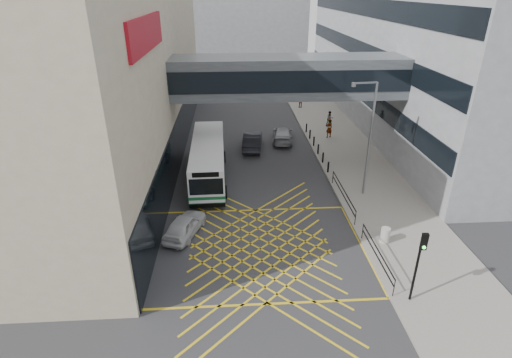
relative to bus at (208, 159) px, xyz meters
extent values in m
plane|color=#333335|center=(3.38, -9.94, -1.62)|extent=(120.00, 120.00, 0.00)
cube|color=tan|center=(-14.62, 6.06, 6.38)|extent=(24.00, 42.00, 16.00)
cube|color=black|center=(-2.58, 6.06, 0.38)|extent=(0.10, 41.50, 4.00)
cube|color=maroon|center=(-2.54, -5.94, 9.88)|extent=(0.18, 9.00, 1.80)
cube|color=gray|center=(27.38, 14.06, 8.38)|extent=(24.00, 44.00, 20.00)
cube|color=black|center=(15.34, 14.06, 2.38)|extent=(0.10, 43.50, 1.60)
cube|color=black|center=(15.34, 14.06, 6.38)|extent=(0.10, 43.50, 1.60)
cube|color=black|center=(15.34, 14.06, 10.38)|extent=(0.10, 43.50, 1.60)
cube|color=gray|center=(1.38, 50.06, 7.38)|extent=(28.00, 16.00, 18.00)
cube|color=#474C51|center=(6.38, 2.06, 5.88)|extent=(20.00, 4.00, 3.00)
cube|color=black|center=(6.38, 0.04, 5.88)|extent=(19.50, 0.06, 1.60)
cube|color=black|center=(6.38, 4.08, 5.88)|extent=(19.50, 0.06, 1.60)
cube|color=gray|center=(12.38, 5.06, -1.54)|extent=(6.00, 54.00, 0.16)
cube|color=gold|center=(3.38, -9.94, -1.62)|extent=(12.00, 9.00, 0.01)
cube|color=silver|center=(0.00, -0.11, 0.03)|extent=(2.66, 10.74, 2.62)
cube|color=#105329|center=(0.00, -0.11, -1.11)|extent=(2.70, 10.78, 0.33)
cube|color=#105329|center=(0.00, -0.11, -0.60)|extent=(2.72, 10.78, 0.21)
cube|color=black|center=(-0.01, 0.47, 0.37)|extent=(2.69, 9.38, 1.02)
cube|color=black|center=(0.12, -5.44, 0.28)|extent=(2.24, 0.13, 1.17)
cube|color=black|center=(0.12, -5.46, 1.15)|extent=(1.75, 0.10, 0.34)
cube|color=silver|center=(0.00, -0.11, 1.35)|extent=(2.64, 10.64, 0.10)
cube|color=black|center=(0.12, -5.46, -1.13)|extent=(2.43, 0.15, 0.29)
cube|color=black|center=(-0.11, 5.23, -1.13)|extent=(2.43, 0.15, 0.29)
cylinder|color=black|center=(-1.15, -3.64, -1.13)|extent=(0.29, 0.98, 0.97)
cylinder|color=black|center=(1.30, -3.58, -1.13)|extent=(0.29, 0.98, 0.97)
cylinder|color=black|center=(-1.29, 2.97, -1.13)|extent=(0.29, 0.98, 0.97)
cylinder|color=black|center=(1.16, 3.02, -1.13)|extent=(0.29, 0.98, 0.97)
imported|color=silver|center=(-1.12, -8.11, -0.96)|extent=(2.97, 4.46, 1.32)
imported|color=black|center=(3.82, 6.16, -0.84)|extent=(2.49, 5.17, 1.56)
imported|color=gray|center=(6.89, 7.92, -0.89)|extent=(2.58, 4.93, 1.47)
cylinder|color=black|center=(10.27, -14.71, 0.19)|extent=(0.13, 0.13, 3.29)
cube|color=black|center=(10.25, -14.92, 2.03)|extent=(0.29, 0.20, 0.82)
sphere|color=#19E533|center=(10.24, -15.02, 1.79)|extent=(0.17, 0.17, 0.16)
cylinder|color=slate|center=(11.36, -3.76, 2.57)|extent=(0.18, 0.18, 8.07)
cube|color=slate|center=(10.56, -3.85, 6.61)|extent=(1.61, 0.29, 0.10)
cylinder|color=slate|center=(9.76, -3.95, 6.53)|extent=(0.31, 0.31, 0.25)
cylinder|color=#ADA89E|center=(10.73, -9.92, -0.99)|extent=(0.54, 0.54, 0.93)
cube|color=black|center=(9.53, -11.94, -0.51)|extent=(0.05, 5.00, 0.05)
cube|color=black|center=(9.53, -11.94, -0.91)|extent=(0.05, 5.00, 0.05)
cube|color=black|center=(9.53, -4.94, -0.51)|extent=(0.05, 6.00, 0.05)
cube|color=black|center=(9.53, -4.94, -0.91)|extent=(0.05, 6.00, 0.05)
cylinder|color=black|center=(9.53, -14.44, -0.96)|extent=(0.04, 0.04, 1.00)
cylinder|color=black|center=(9.53, -9.44, -0.96)|extent=(0.04, 0.04, 1.00)
cylinder|color=black|center=(9.53, -7.94, -0.96)|extent=(0.04, 0.04, 1.00)
cylinder|color=black|center=(9.53, -1.94, -0.96)|extent=(0.04, 0.04, 1.00)
cylinder|color=black|center=(9.63, 0.06, -1.01)|extent=(0.14, 0.14, 0.90)
cylinder|color=black|center=(9.63, 2.06, -1.01)|extent=(0.14, 0.14, 0.90)
cylinder|color=black|center=(9.63, 4.06, -1.01)|extent=(0.14, 0.14, 0.90)
cylinder|color=black|center=(9.63, 6.06, -1.01)|extent=(0.14, 0.14, 0.90)
cylinder|color=black|center=(9.63, 8.06, -1.01)|extent=(0.14, 0.14, 0.90)
cylinder|color=black|center=(9.63, 10.06, -1.01)|extent=(0.14, 0.14, 0.90)
imported|color=gray|center=(11.56, 8.27, -0.53)|extent=(0.87, 0.75, 1.86)
imported|color=gray|center=(12.47, 11.81, -0.64)|extent=(0.87, 0.61, 1.64)
imported|color=gray|center=(10.54, 19.34, -0.63)|extent=(1.01, 0.55, 1.65)
camera|label=1|loc=(1.92, -29.05, 12.14)|focal=28.00mm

